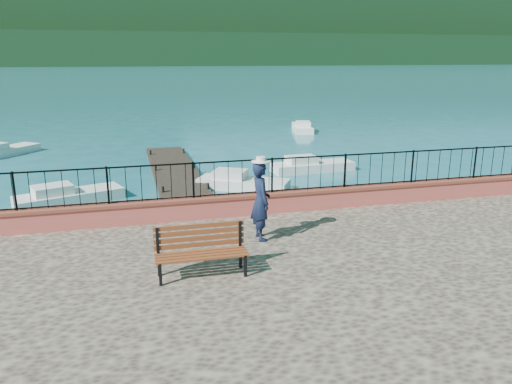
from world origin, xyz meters
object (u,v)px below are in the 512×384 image
person (261,201)px  boat_2 (313,163)px  park_bench (202,261)px  boat_3 (2,149)px  boat_5 (302,125)px  boat_1 (243,179)px  boat_0 (69,193)px

person → boat_2: 13.04m
park_bench → boat_3: bearing=111.5°
boat_2 → boat_5: size_ratio=1.00×
boat_2 → boat_5: (4.22, 12.98, 0.00)m
person → boat_2: (5.85, 11.52, -1.75)m
park_bench → boat_2: 15.27m
boat_2 → boat_5: bearing=68.7°
boat_1 → boat_3: size_ratio=0.89×
park_bench → boat_2: park_bench is taller
boat_0 → boat_5: (15.28, 15.72, 0.00)m
boat_2 → boat_3: (-15.58, 8.15, 0.00)m
boat_1 → boat_5: same height
person → boat_3: (-9.73, 19.67, -1.75)m
person → boat_1: size_ratio=0.49×
boat_1 → boat_3: (-11.49, 10.58, 0.00)m
boat_5 → boat_3: bearing=118.4°
person → boat_0: 10.37m
park_bench → person: bearing=46.0°
boat_3 → boat_2: bearing=-79.3°
boat_3 → boat_0: bearing=-119.1°
boat_1 → boat_3: same height
boat_0 → boat_2: bearing=-6.0°
boat_0 → boat_1: size_ratio=1.03×
park_bench → boat_1: bearing=73.1°
boat_3 → boat_1: bearing=-94.3°
boat_3 → boat_5: (19.80, 4.84, 0.00)m
park_bench → boat_1: 11.39m
person → boat_5: size_ratio=0.47×
boat_0 → boat_1: same height
boat_2 → park_bench: bearing=-123.0°
park_bench → person: size_ratio=0.97×
boat_1 → boat_2: size_ratio=0.95×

